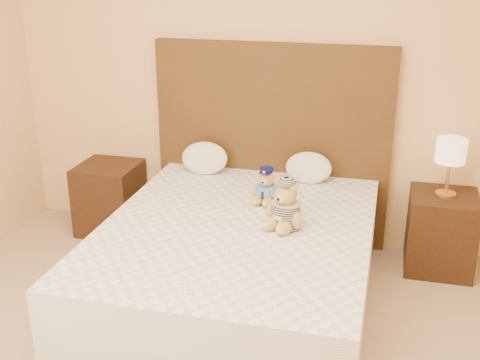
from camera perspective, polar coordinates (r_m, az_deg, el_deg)
name	(u,v)px	position (r m, az deg, el deg)	size (l,w,h in m)	color
room_walls	(192,24)	(2.61, -4.61, 14.49)	(4.04, 4.52, 2.72)	#EBBB80
bed	(237,265)	(3.77, -0.27, -8.02)	(1.60, 2.00, 0.55)	white
headboard	(271,145)	(4.49, 2.99, 3.38)	(1.75, 0.08, 1.50)	#4B2F16
nightstand_left	(110,198)	(4.86, -12.23, -1.67)	(0.45, 0.45, 0.55)	#321E10
nightstand_right	(441,232)	(4.41, 18.48, -4.71)	(0.45, 0.45, 0.55)	#321E10
lamp	(451,154)	(4.20, 19.36, 2.38)	(0.20, 0.20, 0.40)	gold
teddy_police	(267,186)	(3.91, 2.53, -0.54)	(0.21, 0.20, 0.24)	#B59246
teddy_prisoner	(286,205)	(3.56, 4.36, -2.35)	(0.26, 0.25, 0.29)	#B59246
pillow_left	(205,157)	(4.46, -3.38, 2.22)	(0.35, 0.23, 0.25)	white
pillow_right	(309,166)	(4.30, 6.52, 1.29)	(0.33, 0.21, 0.23)	white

